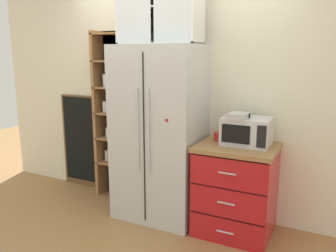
# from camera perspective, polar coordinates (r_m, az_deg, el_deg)

# --- Properties ---
(ground_plane) EXTENTS (10.71, 10.71, 0.00)m
(ground_plane) POSITION_cam_1_polar(r_m,az_deg,el_deg) (3.83, -1.63, -14.73)
(ground_plane) COLOR #9E7042
(wall_back_cream) EXTENTS (5.01, 0.10, 2.55)m
(wall_back_cream) POSITION_cam_1_polar(r_m,az_deg,el_deg) (3.81, 1.11, 5.21)
(wall_back_cream) COLOR silver
(wall_back_cream) RESTS_ON ground
(refrigerator) EXTENTS (0.88, 0.65, 1.82)m
(refrigerator) POSITION_cam_1_polar(r_m,az_deg,el_deg) (3.55, -1.44, -1.28)
(refrigerator) COLOR silver
(refrigerator) RESTS_ON ground
(pantry_shelf_column) EXTENTS (0.53, 0.25, 1.99)m
(pantry_shelf_column) POSITION_cam_1_polar(r_m,az_deg,el_deg) (4.13, -8.61, 1.79)
(pantry_shelf_column) COLOR brown
(pantry_shelf_column) RESTS_ON ground
(counter_cabinet) EXTENTS (0.74, 0.65, 0.88)m
(counter_cabinet) POSITION_cam_1_polar(r_m,az_deg,el_deg) (3.41, 11.32, -10.30)
(counter_cabinet) COLOR red
(counter_cabinet) RESTS_ON ground
(microwave) EXTENTS (0.44, 0.33, 0.26)m
(microwave) POSITION_cam_1_polar(r_m,az_deg,el_deg) (3.27, 13.06, -0.86)
(microwave) COLOR silver
(microwave) RESTS_ON counter_cabinet
(coffee_maker) EXTENTS (0.17, 0.20, 0.31)m
(coffee_maker) POSITION_cam_1_polar(r_m,az_deg,el_deg) (3.24, 11.78, -0.46)
(coffee_maker) COLOR #B7B7BC
(coffee_maker) RESTS_ON counter_cabinet
(mug_red) EXTENTS (0.12, 0.09, 0.08)m
(mug_red) POSITION_cam_1_polar(r_m,az_deg,el_deg) (3.39, 8.45, -1.77)
(mug_red) COLOR red
(mug_red) RESTS_ON counter_cabinet
(bottle_clear) EXTENTS (0.06, 0.06, 0.29)m
(bottle_clear) POSITION_cam_1_polar(r_m,az_deg,el_deg) (3.29, 11.95, -0.76)
(bottle_clear) COLOR silver
(bottle_clear) RESTS_ON counter_cabinet
(upper_cabinet) EXTENTS (0.84, 0.32, 0.70)m
(upper_cabinet) POSITION_cam_1_polar(r_m,az_deg,el_deg) (3.53, -1.17, 19.12)
(upper_cabinet) COLOR silver
(upper_cabinet) RESTS_ON refrigerator
(chalkboard_menu) EXTENTS (0.60, 0.04, 1.21)m
(chalkboard_menu) POSITION_cam_1_polar(r_m,az_deg,el_deg) (4.58, -14.23, -2.49)
(chalkboard_menu) COLOR brown
(chalkboard_menu) RESTS_ON ground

